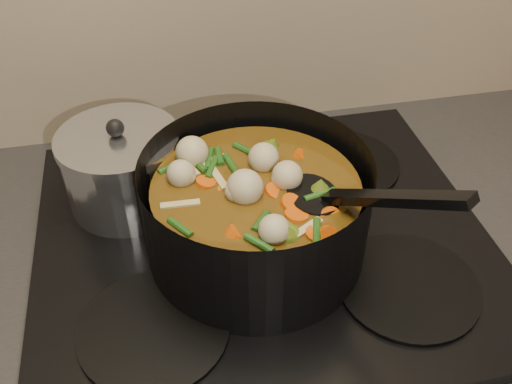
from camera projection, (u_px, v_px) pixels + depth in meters
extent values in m
cube|color=black|center=(263.00, 257.00, 0.82)|extent=(2.64, 0.64, 0.05)
cube|color=black|center=(263.00, 240.00, 0.80)|extent=(0.62, 0.54, 0.02)
cylinder|color=black|center=(154.00, 329.00, 0.67)|extent=(0.18, 0.18, 0.01)
cylinder|color=black|center=(408.00, 286.00, 0.72)|extent=(0.18, 0.18, 0.01)
cylinder|color=black|center=(142.00, 190.00, 0.86)|extent=(0.18, 0.18, 0.01)
cylinder|color=black|center=(343.00, 163.00, 0.91)|extent=(0.18, 0.18, 0.01)
cylinder|color=black|center=(256.00, 209.00, 0.73)|extent=(0.37, 0.37, 0.14)
cylinder|color=black|center=(256.00, 246.00, 0.77)|extent=(0.28, 0.28, 0.01)
cylinder|color=brown|center=(256.00, 216.00, 0.74)|extent=(0.26, 0.26, 0.10)
cylinder|color=#DC470A|center=(286.00, 184.00, 0.71)|extent=(0.03, 0.03, 0.03)
cylinder|color=#DC470A|center=(280.00, 158.00, 0.75)|extent=(0.04, 0.04, 0.03)
cylinder|color=#DC470A|center=(226.00, 146.00, 0.77)|extent=(0.04, 0.04, 0.03)
cylinder|color=#DC470A|center=(215.00, 181.00, 0.72)|extent=(0.03, 0.03, 0.03)
cylinder|color=#DC470A|center=(199.00, 216.00, 0.67)|extent=(0.04, 0.04, 0.03)
cylinder|color=#DC470A|center=(255.00, 209.00, 0.68)|extent=(0.04, 0.04, 0.03)
cylinder|color=#DC470A|center=(300.00, 213.00, 0.67)|extent=(0.04, 0.04, 0.03)
cylinder|color=#DC470A|center=(333.00, 179.00, 0.72)|extent=(0.03, 0.03, 0.03)
cylinder|color=#DC470A|center=(276.00, 165.00, 0.74)|extent=(0.04, 0.04, 0.03)
cylinder|color=#DC470A|center=(232.00, 151.00, 0.77)|extent=(0.04, 0.04, 0.03)
cylinder|color=#DC470A|center=(226.00, 183.00, 0.71)|extent=(0.03, 0.03, 0.03)
cylinder|color=#DC470A|center=(209.00, 210.00, 0.68)|extent=(0.04, 0.04, 0.03)
sphere|color=#C0AE87|center=(304.00, 174.00, 0.71)|extent=(0.04, 0.04, 0.04)
sphere|color=#C0AE87|center=(254.00, 151.00, 0.74)|extent=(0.04, 0.04, 0.04)
sphere|color=#C0AE87|center=(207.00, 177.00, 0.70)|extent=(0.04, 0.04, 0.04)
sphere|color=#C0AE87|center=(243.00, 212.00, 0.65)|extent=(0.04, 0.04, 0.04)
sphere|color=#C0AE87|center=(303.00, 193.00, 0.68)|extent=(0.04, 0.04, 0.04)
sphere|color=#C0AE87|center=(281.00, 155.00, 0.74)|extent=(0.04, 0.04, 0.04)
cone|color=olive|center=(283.00, 227.00, 0.64)|extent=(0.04, 0.04, 0.03)
cone|color=olive|center=(315.00, 166.00, 0.73)|extent=(0.04, 0.04, 0.03)
cone|color=olive|center=(227.00, 148.00, 0.76)|extent=(0.04, 0.04, 0.03)
cone|color=olive|center=(196.00, 206.00, 0.67)|extent=(0.04, 0.04, 0.03)
cone|color=olive|center=(297.00, 221.00, 0.65)|extent=(0.04, 0.04, 0.03)
cylinder|color=#215218|center=(272.00, 165.00, 0.73)|extent=(0.01, 0.04, 0.01)
cylinder|color=#215218|center=(226.00, 142.00, 0.77)|extent=(0.04, 0.03, 0.01)
cylinder|color=#215218|center=(194.00, 174.00, 0.72)|extent=(0.04, 0.02, 0.01)
cylinder|color=#215218|center=(214.00, 205.00, 0.67)|extent=(0.03, 0.04, 0.01)
cylinder|color=#215218|center=(255.00, 209.00, 0.67)|extent=(0.03, 0.04, 0.01)
cylinder|color=#215218|center=(321.00, 221.00, 0.65)|extent=(0.04, 0.02, 0.01)
cylinder|color=#215218|center=(319.00, 177.00, 0.71)|extent=(0.04, 0.03, 0.01)
cylinder|color=#215218|center=(279.00, 158.00, 0.74)|extent=(0.01, 0.04, 0.01)
cylinder|color=#215218|center=(243.00, 165.00, 0.73)|extent=(0.04, 0.03, 0.01)
cylinder|color=#215218|center=(181.00, 171.00, 0.72)|extent=(0.04, 0.02, 0.01)
cylinder|color=#215218|center=(200.00, 210.00, 0.67)|extent=(0.02, 0.04, 0.01)
cylinder|color=#215218|center=(252.00, 219.00, 0.65)|extent=(0.03, 0.04, 0.01)
cube|color=tan|center=(200.00, 197.00, 0.69)|extent=(0.04, 0.01, 0.00)
cube|color=tan|center=(279.00, 222.00, 0.65)|extent=(0.02, 0.04, 0.00)
cube|color=tan|center=(307.00, 170.00, 0.73)|extent=(0.04, 0.03, 0.00)
cube|color=tan|center=(231.00, 154.00, 0.75)|extent=(0.04, 0.04, 0.00)
cube|color=tan|center=(204.00, 205.00, 0.67)|extent=(0.03, 0.04, 0.00)
ellipsoid|color=black|center=(313.00, 195.00, 0.69)|extent=(0.07, 0.09, 0.01)
cube|color=black|center=(392.00, 199.00, 0.61)|extent=(0.11, 0.16, 0.11)
cylinder|color=silver|center=(124.00, 172.00, 0.82)|extent=(0.17, 0.17, 0.10)
cylinder|color=silver|center=(117.00, 139.00, 0.78)|extent=(0.17, 0.17, 0.01)
sphere|color=black|center=(115.00, 128.00, 0.77)|extent=(0.02, 0.02, 0.02)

